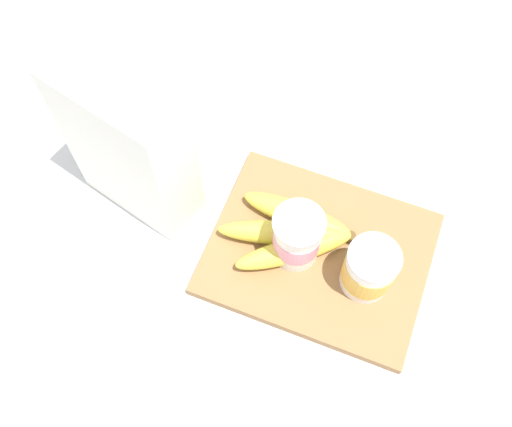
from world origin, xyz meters
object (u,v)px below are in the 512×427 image
(yogurt_cup_back, at_px, (297,237))
(cutting_board, at_px, (319,254))
(cereal_box, at_px, (129,150))
(yogurt_cup_front, at_px, (369,269))
(banana_bunch, at_px, (292,232))

(yogurt_cup_back, bearing_deg, cutting_board, -159.04)
(cereal_box, relative_size, yogurt_cup_front, 2.96)
(cutting_board, bearing_deg, banana_bunch, -7.77)
(yogurt_cup_back, bearing_deg, cereal_box, -2.48)
(cereal_box, bearing_deg, banana_bunch, -163.53)
(cutting_board, relative_size, banana_bunch, 1.58)
(yogurt_cup_front, bearing_deg, cutting_board, -15.32)
(cutting_board, xyz_separation_m, cereal_box, (0.27, 0.00, 0.12))
(yogurt_cup_front, xyz_separation_m, banana_bunch, (0.12, -0.03, -0.03))
(cutting_board, distance_m, banana_bunch, 0.05)
(cutting_board, relative_size, yogurt_cup_back, 3.17)
(cutting_board, height_order, cereal_box, cereal_box)
(cereal_box, height_order, yogurt_cup_front, cereal_box)
(banana_bunch, bearing_deg, cutting_board, 172.23)
(yogurt_cup_front, bearing_deg, banana_bunch, -12.46)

